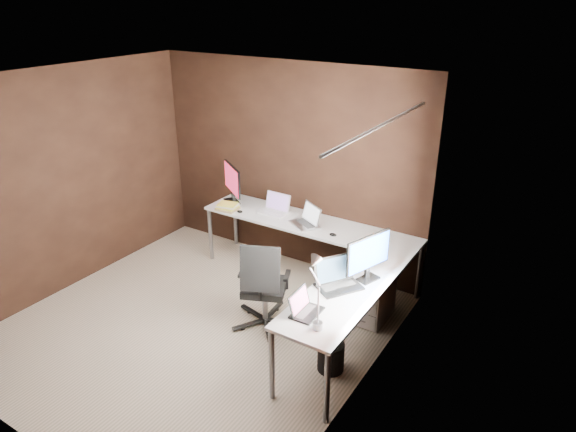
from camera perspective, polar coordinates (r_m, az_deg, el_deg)
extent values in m
cube|color=#C5AF99|center=(5.54, -10.27, -11.99)|extent=(3.60, 3.60, 0.00)
cube|color=white|center=(4.57, -12.60, 14.40)|extent=(3.60, 3.60, 0.00)
cube|color=black|center=(6.25, -0.07, 5.58)|extent=(3.60, 0.00, 2.50)
cube|color=black|center=(3.98, -29.28, -8.96)|extent=(3.60, 0.00, 2.50)
cube|color=black|center=(6.24, -23.58, 3.49)|extent=(0.00, 3.60, 2.50)
cube|color=black|center=(4.01, 8.03, -5.62)|extent=(0.00, 3.60, 2.50)
cube|color=white|center=(4.21, 10.04, -1.20)|extent=(0.00, 1.00, 1.30)
cube|color=orange|center=(3.73, 4.89, -7.85)|extent=(0.01, 0.35, 2.00)
cube|color=orange|center=(4.93, 12.75, -0.18)|extent=(0.01, 0.35, 2.00)
cylinder|color=slate|center=(3.95, 10.38, 9.91)|extent=(0.02, 1.90, 0.02)
cube|color=white|center=(5.98, 2.25, -0.83)|extent=(2.65, 0.60, 0.03)
cube|color=white|center=(4.68, 6.24, -8.48)|extent=(0.60, 1.65, 0.03)
cylinder|color=slate|center=(6.62, -8.61, -2.02)|extent=(0.05, 0.05, 0.70)
cylinder|color=slate|center=(6.98, -5.87, -0.46)|extent=(0.05, 0.05, 0.70)
cylinder|color=slate|center=(4.44, -1.81, -16.15)|extent=(0.05, 0.05, 0.70)
cylinder|color=slate|center=(4.25, 4.35, -18.51)|extent=(0.05, 0.05, 0.70)
cylinder|color=slate|center=(5.91, 14.39, -5.90)|extent=(0.05, 0.05, 0.70)
cube|color=white|center=(5.53, 9.01, -8.22)|extent=(0.42, 0.50, 0.60)
cube|color=black|center=(6.58, -6.25, 1.63)|extent=(0.29, 0.27, 0.01)
cube|color=black|center=(6.56, -6.11, 2.17)|extent=(0.07, 0.06, 0.11)
cube|color=black|center=(6.48, -6.20, 4.10)|extent=(0.47, 0.34, 0.36)
cube|color=#B31B3B|center=(6.48, -6.33, 4.08)|extent=(0.44, 0.31, 0.33)
cube|color=black|center=(4.88, 8.89, -6.89)|extent=(0.19, 0.24, 0.01)
cube|color=black|center=(4.86, 8.75, -6.25)|extent=(0.04, 0.05, 0.09)
cube|color=black|center=(4.76, 8.91, -4.01)|extent=(0.20, 0.52, 0.34)
cube|color=blue|center=(4.75, 9.04, -4.07)|extent=(0.17, 0.49, 0.31)
cube|color=white|center=(6.21, -1.59, 0.40)|extent=(0.34, 0.24, 0.02)
cube|color=white|center=(6.24, -1.13, 1.62)|extent=(0.34, 0.07, 0.21)
cube|color=#7B579B|center=(6.23, -1.16, 1.60)|extent=(0.30, 0.06, 0.18)
cube|color=silver|center=(5.90, 1.82, -0.93)|extent=(0.42, 0.39, 0.02)
cube|color=silver|center=(5.89, 2.62, 0.27)|extent=(0.33, 0.23, 0.22)
cube|color=silver|center=(5.89, 2.57, 0.26)|extent=(0.29, 0.20, 0.19)
cube|color=black|center=(4.72, 5.67, -7.81)|extent=(0.44, 0.48, 0.02)
cube|color=black|center=(4.73, 5.09, -5.88)|extent=(0.27, 0.37, 0.24)
cube|color=#172939|center=(4.73, 5.13, -5.92)|extent=(0.24, 0.32, 0.21)
cube|color=black|center=(4.36, 2.10, -10.69)|extent=(0.21, 0.29, 0.02)
cube|color=black|center=(4.33, 1.22, -9.35)|extent=(0.06, 0.29, 0.18)
cube|color=#CF6299|center=(4.33, 1.29, -9.37)|extent=(0.05, 0.25, 0.15)
cube|color=tan|center=(6.35, -6.73, 0.83)|extent=(0.26, 0.22, 0.03)
cube|color=#DEDD43|center=(6.34, -6.74, 1.02)|extent=(0.25, 0.21, 0.02)
cube|color=silver|center=(6.34, -6.75, 1.19)|extent=(0.27, 0.23, 0.02)
cube|color=#DEDD43|center=(6.33, -6.75, 1.33)|extent=(0.26, 0.22, 0.02)
ellipsoid|color=black|center=(6.25, -5.39, 0.50)|extent=(0.09, 0.07, 0.03)
ellipsoid|color=black|center=(5.65, 5.02, -2.08)|extent=(0.09, 0.06, 0.03)
cylinder|color=slate|center=(4.17, 3.31, -12.07)|extent=(0.08, 0.08, 0.06)
cylinder|color=slate|center=(4.06, 3.38, -9.85)|extent=(0.02, 0.02, 0.33)
cylinder|color=slate|center=(3.99, 3.03, -6.75)|extent=(0.02, 0.18, 0.24)
cone|color=slate|center=(4.02, 2.92, -5.12)|extent=(0.10, 0.13, 0.13)
cylinder|color=slate|center=(5.39, -2.57, -9.73)|extent=(0.06, 0.06, 0.35)
cube|color=black|center=(5.28, -2.61, -7.89)|extent=(0.56, 0.56, 0.07)
cube|color=black|center=(4.94, -3.13, -5.93)|extent=(0.40, 0.26, 0.46)
cylinder|color=black|center=(4.87, 4.78, -15.27)|extent=(0.28, 0.28, 0.28)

